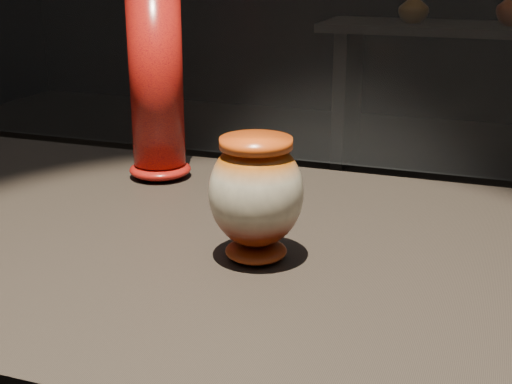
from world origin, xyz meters
TOP-DOWN VIEW (x-y plane):
  - main_vase at (-0.01, -0.04)m, footprint 0.15×0.15m
  - tall_vase at (-0.30, 0.25)m, footprint 0.13×0.13m
  - back_shelf at (0.17, 3.55)m, footprint 2.00×0.60m
  - back_vase_left at (-0.29, 3.50)m, footprint 0.25×0.25m

SIDE VIEW (x-z plane):
  - back_shelf at x=0.17m, z-range 0.19..1.09m
  - main_vase at x=-0.01m, z-range 0.91..1.08m
  - back_vase_left at x=-0.29m, z-range 0.90..1.09m
  - tall_vase at x=-0.30m, z-range 0.89..1.26m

